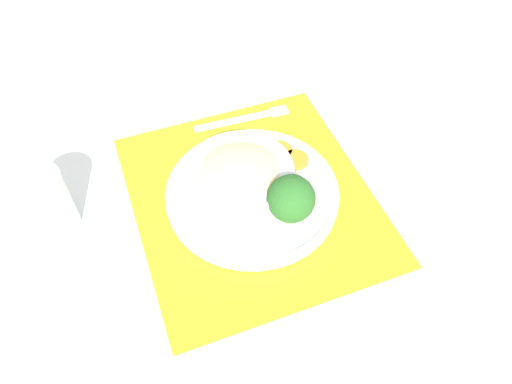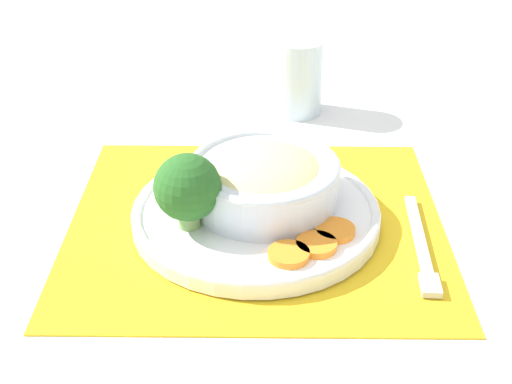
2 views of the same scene
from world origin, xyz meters
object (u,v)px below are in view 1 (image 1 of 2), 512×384
fork (251,117)px  broccoli_floret (291,198)px  water_glass (47,206)px  bowl (240,177)px

fork → broccoli_floret: bearing=-3.6°
water_glass → fork: 0.39m
bowl → broccoli_floret: size_ratio=2.00×
broccoli_floret → fork: bearing=178.7°
broccoli_floret → water_glass: size_ratio=0.76×
bowl → fork: bowl is taller
water_glass → fork: bearing=113.2°
broccoli_floret → fork: broccoli_floret is taller
bowl → fork: (-0.18, 0.07, -0.04)m
bowl → fork: bearing=159.7°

